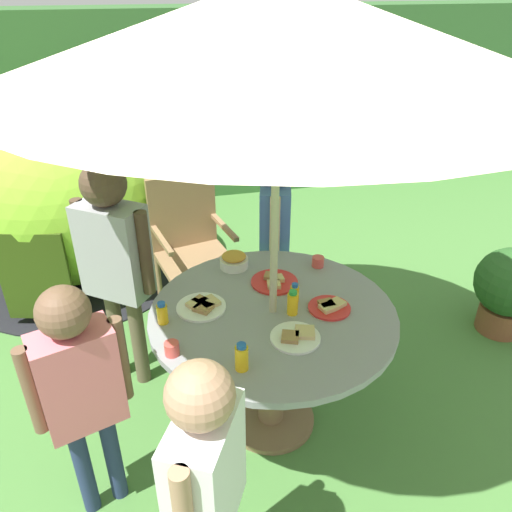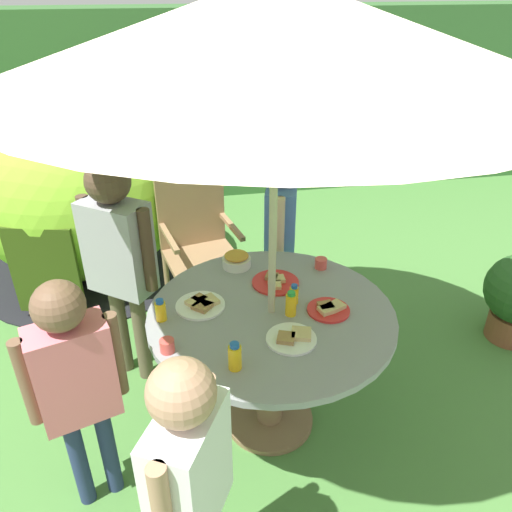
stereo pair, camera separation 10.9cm
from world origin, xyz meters
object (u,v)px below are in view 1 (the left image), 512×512
at_px(snack_bowl, 234,260).
at_px(juice_bottle_far_left, 293,303).
at_px(potted_plant, 509,288).
at_px(juice_bottle_near_left, 162,313).
at_px(child_in_grey_shirt, 114,251).
at_px(child_in_blue_shirt, 275,222).
at_px(plate_center_front, 330,307).
at_px(child_in_white_shirt, 206,473).
at_px(cup_near, 318,262).
at_px(child_in_pink_shirt, 79,379).
at_px(plate_near_right, 296,337).
at_px(garden_table, 272,337).
at_px(plate_back_edge, 202,306).
at_px(juice_bottle_mid_left, 295,293).
at_px(patio_umbrella, 279,28).
at_px(dome_tent, 64,191).
at_px(plate_far_right, 274,281).
at_px(cup_far, 172,349).
at_px(wooden_chair, 190,240).
at_px(juice_bottle_center_back, 242,357).

xyz_separation_m(snack_bowl, juice_bottle_far_left, (0.19, -0.50, 0.02)).
relative_size(potted_plant, juice_bottle_far_left, 4.82).
height_order(potted_plant, juice_bottle_near_left, juice_bottle_near_left).
bearing_deg(child_in_grey_shirt, snack_bowl, 28.26).
distance_m(child_in_blue_shirt, plate_center_front, 0.88).
bearing_deg(child_in_white_shirt, child_in_blue_shirt, 5.69).
bearing_deg(cup_near, child_in_pink_shirt, -152.82).
bearing_deg(child_in_grey_shirt, plate_near_right, -8.16).
bearing_deg(juice_bottle_near_left, garden_table, -3.41).
height_order(child_in_white_shirt, juice_bottle_far_left, child_in_white_shirt).
height_order(child_in_pink_shirt, plate_near_right, child_in_pink_shirt).
xyz_separation_m(plate_back_edge, juice_bottle_mid_left, (0.46, -0.05, 0.04)).
height_order(patio_umbrella, dome_tent, patio_umbrella).
height_order(child_in_pink_shirt, plate_far_right, child_in_pink_shirt).
xyz_separation_m(patio_umbrella, potted_plant, (1.78, 0.42, -1.67)).
bearing_deg(patio_umbrella, plate_center_front, -10.11).
distance_m(garden_table, snack_bowl, 0.51).
xyz_separation_m(dome_tent, juice_bottle_near_left, (0.62, -1.89, 0.08)).
distance_m(garden_table, patio_umbrella, 1.43).
relative_size(dome_tent, juice_bottle_mid_left, 20.20).
bearing_deg(cup_far, wooden_chair, 80.76).
relative_size(potted_plant, child_in_grey_shirt, 0.45).
bearing_deg(child_in_white_shirt, patio_umbrella, 0.00).
relative_size(potted_plant, plate_center_front, 2.99).
bearing_deg(plate_center_front, child_in_pink_shirt, -168.42).
distance_m(snack_bowl, cup_near, 0.47).
bearing_deg(wooden_chair, potted_plant, -34.28).
relative_size(plate_back_edge, juice_bottle_mid_left, 2.32).
bearing_deg(potted_plant, child_in_grey_shirt, 177.16).
xyz_separation_m(child_in_grey_shirt, juice_bottle_far_left, (0.83, -0.59, -0.07)).
bearing_deg(snack_bowl, juice_bottle_far_left, -69.32).
relative_size(child_in_blue_shirt, snack_bowl, 8.09).
bearing_deg(child_in_grey_shirt, garden_table, -0.00).
height_order(patio_umbrella, snack_bowl, patio_umbrella).
distance_m(dome_tent, cup_near, 2.18).
relative_size(plate_center_front, cup_near, 3.12).
distance_m(potted_plant, child_in_blue_shirt, 1.66).
bearing_deg(child_in_grey_shirt, juice_bottle_far_left, 0.98).
height_order(dome_tent, juice_bottle_center_back, dome_tent).
bearing_deg(dome_tent, cup_far, -58.94).
distance_m(potted_plant, cup_far, 2.41).
bearing_deg(plate_near_right, child_in_grey_shirt, 135.33).
bearing_deg(patio_umbrella, snack_bowl, 102.60).
relative_size(child_in_pink_shirt, juice_bottle_center_back, 9.27).
distance_m(child_in_pink_shirt, juice_bottle_near_left, 0.48).
relative_size(child_in_blue_shirt, plate_center_front, 6.17).
distance_m(dome_tent, cup_far, 2.23).
bearing_deg(potted_plant, garden_table, -166.59).
xyz_separation_m(child_in_grey_shirt, cup_far, (0.23, -0.75, -0.10)).
distance_m(patio_umbrella, wooden_chair, 1.96).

